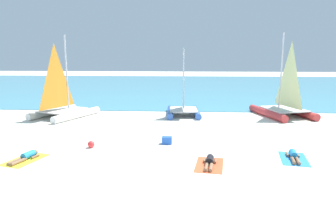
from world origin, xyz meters
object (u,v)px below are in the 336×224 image
(sailboat_red, at_px, (284,104))
(sunbather_left, at_px, (26,157))
(sailboat_white, at_px, (63,105))
(sunbather_middle, at_px, (210,161))
(towel_left, at_px, (25,160))
(beach_ball, at_px, (91,144))
(sunbather_right, at_px, (294,156))
(cooler_box, at_px, (167,140))
(towel_middle, at_px, (209,165))
(towel_right, at_px, (294,159))
(sailboat_blue, at_px, (184,106))

(sailboat_red, distance_m, sunbather_left, 17.36)
(sailboat_white, distance_m, sunbather_middle, 13.53)
(towel_left, height_order, beach_ball, beach_ball)
(sunbather_left, bearing_deg, sailboat_white, 118.26)
(sailboat_white, xyz_separation_m, sunbather_right, (13.57, -8.24, -0.74))
(sunbather_right, xyz_separation_m, cooler_box, (-5.65, 1.90, 0.05))
(sailboat_white, distance_m, sailboat_red, 15.97)
(sailboat_red, height_order, towel_middle, sailboat_red)
(towel_right, relative_size, sunbather_right, 1.21)
(towel_left, relative_size, towel_right, 1.00)
(towel_right, relative_size, beach_ball, 5.70)
(sailboat_white, height_order, cooler_box, sailboat_white)
(towel_left, height_order, cooler_box, cooler_box)
(sunbather_left, height_order, sunbather_right, same)
(towel_right, bearing_deg, sailboat_red, 76.13)
(towel_left, xyz_separation_m, beach_ball, (2.28, 1.93, 0.16))
(sailboat_white, xyz_separation_m, sunbather_left, (2.03, -9.10, -0.74))
(towel_right, height_order, cooler_box, cooler_box)
(sunbather_left, xyz_separation_m, sunbather_middle, (7.84, -0.12, 0.00))
(sailboat_blue, distance_m, sailboat_red, 7.28)
(sunbather_left, bearing_deg, cooler_box, 40.79)
(sailboat_white, relative_size, towel_left, 3.06)
(sailboat_blue, height_order, sunbather_middle, sailboat_blue)
(sunbather_right, bearing_deg, towel_middle, -154.10)
(sunbather_middle, height_order, towel_right, sunbather_middle)
(sailboat_red, relative_size, sunbather_middle, 3.83)
(towel_left, distance_m, sunbather_left, 0.14)
(sailboat_white, xyz_separation_m, towel_middle, (9.86, -9.29, -0.86))
(towel_middle, distance_m, beach_ball, 5.94)
(towel_right, distance_m, cooler_box, 5.98)
(sunbather_middle, bearing_deg, towel_left, -172.61)
(sailboat_white, height_order, sunbather_right, sailboat_white)
(towel_middle, bearing_deg, sailboat_white, 136.70)
(towel_right, distance_m, beach_ball, 9.33)
(sailboat_blue, bearing_deg, beach_ball, -120.24)
(sailboat_white, xyz_separation_m, sailboat_red, (15.92, 1.28, 0.03))
(sailboat_blue, relative_size, beach_ball, 14.73)
(sailboat_white, xyz_separation_m, beach_ball, (4.29, -7.23, -0.70))
(sunbather_left, xyz_separation_m, cooler_box, (5.89, 2.76, 0.05))
(towel_middle, distance_m, cooler_box, 3.54)
(sailboat_blue, distance_m, cooler_box, 7.56)
(towel_middle, relative_size, sunbather_middle, 1.21)
(sunbather_left, distance_m, towel_right, 11.56)
(sunbather_right, xyz_separation_m, beach_ball, (-9.28, 1.01, 0.04))
(sunbather_right, bearing_deg, towel_left, -165.35)
(sailboat_red, xyz_separation_m, sunbather_middle, (-6.05, -10.50, -0.76))
(sailboat_white, height_order, towel_right, sailboat_white)
(beach_ball, bearing_deg, towel_left, -139.73)
(sailboat_blue, xyz_separation_m, sunbather_right, (4.92, -9.40, -0.60))
(sailboat_red, relative_size, cooler_box, 12.00)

